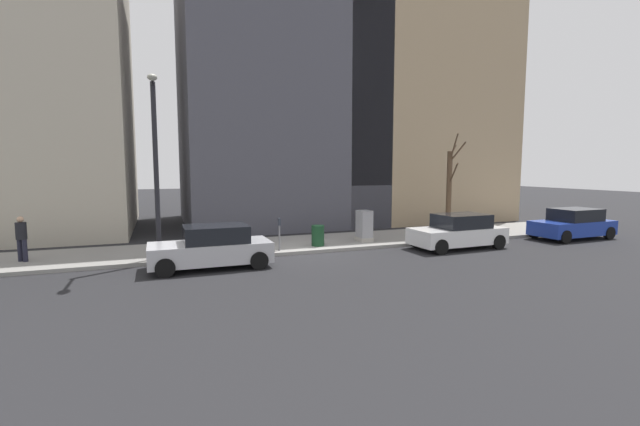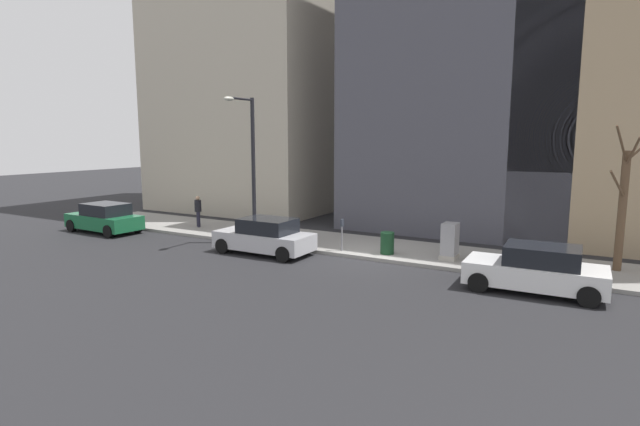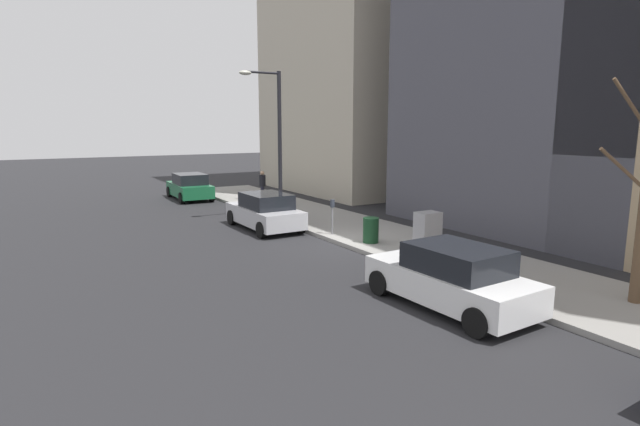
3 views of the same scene
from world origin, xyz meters
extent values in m
plane|color=#232326|center=(0.00, 0.00, 0.00)|extent=(120.00, 120.00, 0.00)
cube|color=gray|center=(2.00, 0.00, 0.07)|extent=(4.00, 36.00, 0.15)
cube|color=#1E389E|center=(-1.06, -13.44, 0.57)|extent=(1.92, 4.25, 0.70)
cube|color=black|center=(-1.06, -13.64, 1.22)|extent=(1.66, 2.25, 0.60)
cylinder|color=black|center=(-1.96, -11.91, 0.32)|extent=(0.24, 0.65, 0.64)
cylinder|color=black|center=(-0.26, -11.87, 0.32)|extent=(0.24, 0.65, 0.64)
cylinder|color=black|center=(-1.87, -15.01, 0.32)|extent=(0.24, 0.65, 0.64)
cylinder|color=black|center=(-0.17, -14.96, 0.32)|extent=(0.24, 0.65, 0.64)
cube|color=white|center=(-1.11, -6.41, 0.57)|extent=(1.93, 4.25, 0.70)
cube|color=black|center=(-1.10, -6.61, 1.22)|extent=(1.67, 2.25, 0.60)
cylinder|color=black|center=(-2.00, -4.89, 0.32)|extent=(0.24, 0.65, 0.64)
cylinder|color=black|center=(-0.31, -4.84, 0.32)|extent=(0.24, 0.65, 0.64)
cylinder|color=black|center=(-1.91, -7.99, 0.32)|extent=(0.24, 0.65, 0.64)
cylinder|color=black|center=(-0.21, -7.94, 0.32)|extent=(0.24, 0.65, 0.64)
cube|color=#B7B7BC|center=(-1.05, 4.22, 0.57)|extent=(1.82, 4.21, 0.70)
cube|color=black|center=(-1.05, 4.02, 1.22)|extent=(1.61, 2.21, 0.60)
cylinder|color=black|center=(-1.91, 5.76, 0.32)|extent=(0.22, 0.64, 0.64)
cylinder|color=black|center=(-0.21, 5.77, 0.32)|extent=(0.22, 0.64, 0.64)
cylinder|color=black|center=(-1.89, 2.66, 0.32)|extent=(0.22, 0.64, 0.64)
cylinder|color=black|center=(-0.19, 2.67, 0.32)|extent=(0.22, 0.64, 0.64)
cylinder|color=slate|center=(0.45, 1.28, 0.68)|extent=(0.07, 0.07, 1.05)
cube|color=#2D333D|center=(0.45, 1.28, 1.35)|extent=(0.14, 0.10, 0.30)
cube|color=#A8A399|center=(1.30, -3.04, 0.24)|extent=(0.83, 0.61, 0.18)
cube|color=#939399|center=(1.30, -3.04, 0.96)|extent=(0.75, 0.55, 1.25)
cylinder|color=black|center=(0.55, 5.92, 3.40)|extent=(0.18, 0.18, 6.50)
cylinder|color=black|center=(-0.25, 5.92, 6.55)|extent=(1.60, 0.10, 0.10)
ellipsoid|color=beige|center=(-1.05, 5.92, 6.50)|extent=(0.56, 0.32, 0.20)
cylinder|color=brown|center=(2.60, -8.74, 2.29)|extent=(0.28, 0.28, 4.28)
cylinder|color=brown|center=(2.05, -8.55, 4.62)|extent=(1.15, 0.49, 1.37)
cylinder|color=brown|center=(2.81, -9.07, 4.42)|extent=(0.45, 0.73, 0.80)
cylinder|color=brown|center=(2.16, -8.88, 4.36)|extent=(0.93, 0.38, 1.08)
cylinder|color=brown|center=(1.98, -8.53, 3.28)|extent=(1.28, 0.56, 1.07)
cylinder|color=#14381E|center=(0.90, -0.58, 0.60)|extent=(0.56, 0.56, 0.90)
cylinder|color=#1E1E2D|center=(1.68, 10.49, 0.56)|extent=(0.16, 0.16, 0.82)
cylinder|color=#1E1E2D|center=(1.82, 10.68, 0.56)|extent=(0.16, 0.16, 0.82)
cylinder|color=black|center=(1.75, 10.59, 1.28)|extent=(0.36, 0.36, 0.62)
sphere|color=tan|center=(1.75, 10.59, 1.70)|extent=(0.22, 0.22, 0.22)
cube|color=tan|center=(11.69, -10.52, 10.45)|extent=(12.39, 12.39, 20.89)
cube|color=#4C4C56|center=(11.16, -1.28, 9.90)|extent=(11.32, 11.32, 19.81)
cube|color=#BCB29E|center=(11.48, 13.27, 12.05)|extent=(11.97, 11.97, 24.10)
camera|label=1|loc=(-16.42, 5.86, 3.56)|focal=24.00mm
camera|label=2|loc=(-17.82, -8.15, 4.87)|focal=28.00mm
camera|label=3|loc=(-9.58, -14.59, 4.27)|focal=28.00mm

